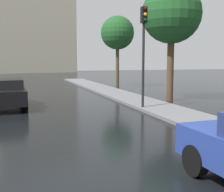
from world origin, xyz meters
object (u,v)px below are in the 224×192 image
Objects in this scene: street_tree_near at (172,14)px; street_tree_mid at (117,33)px; car_black_near_kerb at (7,92)px; traffic_light at (144,39)px.

street_tree_near is 1.09× the size of street_tree_mid.
street_tree_mid is at bearing 90.48° from street_tree_near.
car_black_near_kerb is 0.96× the size of traffic_light.
traffic_light is 0.76× the size of street_tree_mid.
street_tree_near is (2.81, 2.39, 1.62)m from traffic_light.
street_tree_near is 9.22m from street_tree_mid.
street_tree_near reaches higher than traffic_light.
street_tree_near reaches higher than street_tree_mid.
street_tree_mid is (2.74, 11.61, 1.34)m from traffic_light.
car_black_near_kerb is 7.39m from traffic_light.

